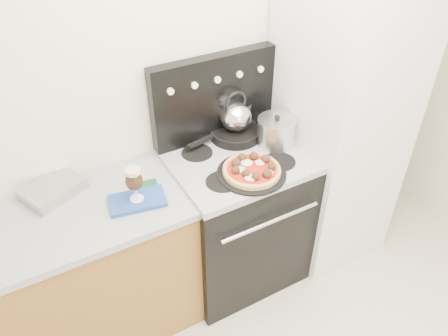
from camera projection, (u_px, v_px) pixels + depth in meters
room_shell at (343, 213)px, 1.61m from camera, size 3.52×3.01×2.52m
base_cabinet at (56, 288)px, 2.33m from camera, size 1.45×0.60×0.86m
countertop at (34, 228)px, 2.06m from camera, size 1.48×0.63×0.04m
stove_body at (236, 219)px, 2.74m from camera, size 0.76×0.65×0.88m
cooktop at (238, 160)px, 2.46m from camera, size 0.76×0.65×0.04m
backguard at (214, 97)px, 2.49m from camera, size 0.76×0.08×0.50m
fridge at (337, 123)px, 2.69m from camera, size 0.64×0.68×1.90m
foil_sheet at (53, 189)px, 2.22m from camera, size 0.35×0.31×0.06m
oven_mitt at (137, 201)px, 2.17m from camera, size 0.30×0.21×0.02m
beer_glass at (135, 184)px, 2.11m from camera, size 0.09×0.09×0.19m
pizza_pan at (252, 173)px, 2.33m from camera, size 0.47×0.47×0.01m
pizza at (252, 169)px, 2.31m from camera, size 0.34×0.34×0.04m
skillet at (235, 133)px, 2.60m from camera, size 0.35×0.35×0.05m
tea_kettle at (236, 114)px, 2.52m from camera, size 0.20×0.20×0.21m
stock_pot at (276, 132)px, 2.51m from camera, size 0.22×0.22×0.16m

